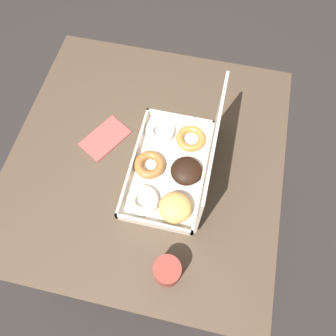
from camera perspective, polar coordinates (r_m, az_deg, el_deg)
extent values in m
plane|color=#2D2826|center=(1.83, -2.43, -8.44)|extent=(8.00, 8.00, 0.00)
cube|color=#4C3D2D|center=(1.17, -3.77, 1.56)|extent=(0.99, 0.95, 0.03)
cylinder|color=#4C3D2D|center=(1.80, -13.04, 11.47)|extent=(0.06, 0.06, 0.69)
cylinder|color=#4C3D2D|center=(1.53, -23.74, -16.32)|extent=(0.06, 0.06, 0.69)
cylinder|color=#4C3D2D|center=(1.70, 15.02, 6.33)|extent=(0.06, 0.06, 0.69)
cylinder|color=#4C3D2D|center=(1.42, 10.90, -24.94)|extent=(0.06, 0.06, 0.69)
cube|color=silver|center=(1.13, 0.00, -0.32)|extent=(0.41, 0.25, 0.01)
cube|color=beige|center=(1.12, -6.03, 1.35)|extent=(0.41, 0.01, 0.04)
cube|color=beige|center=(1.10, 6.15, -1.11)|extent=(0.41, 0.01, 0.04)
cube|color=beige|center=(1.20, 2.13, 8.68)|extent=(0.01, 0.25, 0.04)
cube|color=beige|center=(1.04, -2.48, -9.79)|extent=(0.01, 0.25, 0.04)
cube|color=beige|center=(0.97, 7.45, 2.30)|extent=(0.41, 0.01, 0.26)
torus|color=white|center=(1.18, -1.39, 6.57)|extent=(0.11, 0.11, 0.03)
torus|color=#9E6633|center=(1.12, -3.23, 0.58)|extent=(0.11, 0.11, 0.03)
torus|color=white|center=(1.07, -4.42, -5.59)|extent=(0.11, 0.11, 0.03)
torus|color=#B77A38|center=(1.17, 3.96, 5.15)|extent=(0.11, 0.11, 0.03)
ellipsoid|color=black|center=(1.09, 3.20, -0.50)|extent=(0.11, 0.11, 0.05)
ellipsoid|color=tan|center=(1.04, 1.25, -6.87)|extent=(0.11, 0.11, 0.06)
cylinder|color=#A3382D|center=(0.99, -0.13, -17.54)|extent=(0.08, 0.08, 0.10)
cylinder|color=black|center=(0.94, -0.13, -17.18)|extent=(0.07, 0.07, 0.01)
cube|color=#CC4C47|center=(1.21, -10.89, 5.13)|extent=(0.20, 0.17, 0.01)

